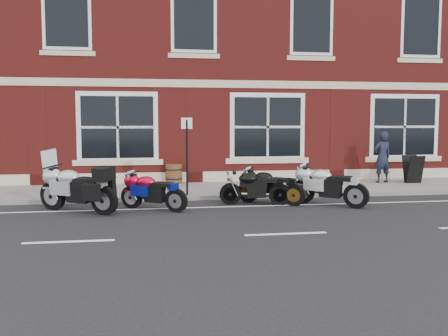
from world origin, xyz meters
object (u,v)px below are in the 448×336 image
at_px(a_board_sign, 413,169).
at_px(parking_sign, 187,151).
at_px(moto_sport_silver, 328,185).
at_px(moto_sport_black, 270,186).
at_px(pedestrian_left, 382,157).
at_px(moto_sport_red, 153,190).
at_px(barrel_planter, 174,174).
at_px(moto_naked_black, 254,187).
at_px(moto_touring_silver, 76,187).

height_order(a_board_sign, parking_sign, parking_sign).
height_order(moto_sport_silver, a_board_sign, a_board_sign).
xyz_separation_m(moto_sport_black, pedestrian_left, (4.60, 2.96, 0.49)).
bearing_deg(moto_sport_red, barrel_planter, 24.42).
bearing_deg(moto_sport_silver, moto_sport_black, 113.36).
bearing_deg(moto_naked_black, barrel_planter, 39.17).
distance_m(moto_touring_silver, pedestrian_left, 10.03).
bearing_deg(a_board_sign, barrel_planter, 167.93).
height_order(moto_sport_red, moto_sport_black, moto_sport_black).
relative_size(moto_sport_black, pedestrian_left, 0.92).
bearing_deg(moto_sport_red, moto_sport_black, -46.99).
xyz_separation_m(moto_touring_silver, moto_sport_red, (1.79, 0.00, -0.12)).
relative_size(moto_naked_black, barrel_planter, 2.88).
bearing_deg(pedestrian_left, moto_sport_red, 16.37).
distance_m(moto_sport_red, moto_naked_black, 2.61).
distance_m(barrel_planter, parking_sign, 2.88).
bearing_deg(moto_naked_black, moto_sport_black, -65.28).
bearing_deg(barrel_planter, moto_sport_silver, -49.38).
bearing_deg(moto_naked_black, pedestrian_left, -44.99).
bearing_deg(pedestrian_left, moto_naked_black, 23.38).
height_order(moto_sport_black, pedestrian_left, pedestrian_left).
xyz_separation_m(moto_sport_silver, moto_naked_black, (-1.85, 0.40, -0.06)).
xyz_separation_m(moto_sport_silver, barrel_planter, (-3.68, 4.29, -0.10)).
distance_m(pedestrian_left, parking_sign, 6.94).
distance_m(moto_sport_red, parking_sign, 2.01).
relative_size(a_board_sign, barrel_planter, 1.47).
bearing_deg(moto_sport_silver, barrel_planter, 83.23).
distance_m(moto_sport_black, pedestrian_left, 5.49).
distance_m(moto_sport_red, barrel_planter, 4.32).
bearing_deg(parking_sign, moto_sport_black, -32.12).
height_order(moto_sport_black, parking_sign, parking_sign).
distance_m(moto_naked_black, a_board_sign, 6.63).
height_order(moto_sport_silver, parking_sign, parking_sign).
xyz_separation_m(moto_naked_black, pedestrian_left, (5.04, 3.04, 0.50)).
height_order(moto_sport_red, parking_sign, parking_sign).
relative_size(moto_naked_black, parking_sign, 0.85).
distance_m(moto_naked_black, parking_sign, 2.18).
bearing_deg(moto_naked_black, moto_sport_red, 112.04).
relative_size(moto_touring_silver, parking_sign, 0.91).
height_order(moto_naked_black, a_board_sign, a_board_sign).
xyz_separation_m(moto_sport_silver, parking_sign, (-3.47, 1.56, 0.82)).
distance_m(a_board_sign, parking_sign, 7.85).
xyz_separation_m(moto_touring_silver, moto_sport_silver, (6.22, -0.03, -0.07)).
bearing_deg(moto_sport_black, moto_touring_silver, 131.30).
xyz_separation_m(moto_touring_silver, moto_sport_black, (4.82, 0.46, -0.12)).
height_order(moto_sport_black, barrel_planter, moto_sport_black).
height_order(moto_sport_silver, moto_naked_black, moto_sport_silver).
height_order(moto_sport_red, moto_sport_silver, moto_sport_silver).
relative_size(a_board_sign, parking_sign, 0.43).
relative_size(moto_touring_silver, moto_sport_black, 1.23).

